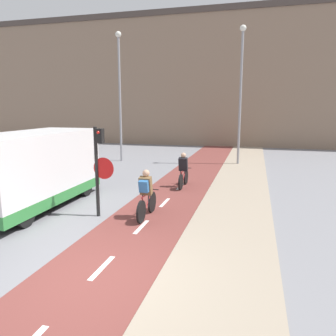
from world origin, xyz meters
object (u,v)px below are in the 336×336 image
(street_lamp_far, at_px, (120,85))
(van, at_px, (33,171))
(street_lamp_sidewalk, at_px, (241,83))
(traffic_light_pole, at_px, (99,161))
(cyclist_near, at_px, (146,195))
(cyclist_far, at_px, (183,172))

(street_lamp_far, bearing_deg, van, -84.39)
(van, bearing_deg, street_lamp_sidewalk, 58.92)
(street_lamp_far, bearing_deg, traffic_light_pole, -70.50)
(street_lamp_sidewalk, relative_size, cyclist_near, 4.54)
(cyclist_near, bearing_deg, traffic_light_pole, -171.59)
(cyclist_far, bearing_deg, van, -136.97)
(traffic_light_pole, bearing_deg, cyclist_near, 8.41)
(cyclist_near, distance_m, cyclist_far, 4.17)
(cyclist_far, bearing_deg, street_lamp_far, 132.28)
(traffic_light_pole, bearing_deg, cyclist_far, 68.80)
(street_lamp_sidewalk, height_order, cyclist_near, street_lamp_sidewalk)
(cyclist_near, xyz_separation_m, van, (-4.08, 0.11, 0.54))
(street_lamp_far, bearing_deg, cyclist_far, -47.72)
(street_lamp_sidewalk, distance_m, cyclist_near, 11.49)
(traffic_light_pole, distance_m, van, 2.71)
(traffic_light_pole, relative_size, street_lamp_sidewalk, 0.36)
(street_lamp_sidewalk, bearing_deg, traffic_light_pole, -108.72)
(traffic_light_pole, relative_size, van, 0.52)
(street_lamp_sidewalk, distance_m, van, 12.67)
(street_lamp_far, bearing_deg, cyclist_near, -63.20)
(street_lamp_far, height_order, street_lamp_sidewalk, street_lamp_sidewalk)
(traffic_light_pole, relative_size, cyclist_near, 1.61)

